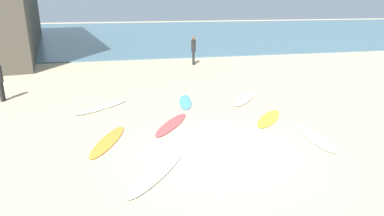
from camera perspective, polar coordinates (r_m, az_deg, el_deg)
The scene contains 11 objects.
ground_plane at distance 9.38m, azimuth 4.33°, elevation -7.16°, with size 120.00×120.00×0.00m, color #C6B28E.
ocean_water at distance 43.68m, azimuth -9.51°, elevation 12.44°, with size 120.00×40.00×0.08m, color slate.
surfboard_0 at distance 12.00m, azimuth 12.91°, elevation -1.72°, with size 0.56×2.06×0.07m, color yellow.
surfboard_1 at distance 10.15m, azimuth -14.07°, elevation -5.47°, with size 0.49×2.39×0.06m, color orange.
surfboard_2 at distance 13.37m, azimuth -15.02°, elevation 0.17°, with size 0.52×2.40×0.08m, color silver.
surfboard_3 at distance 10.80m, azimuth 19.91°, elevation -4.59°, with size 0.52×2.34×0.06m, color white.
surfboard_4 at distance 8.21m, azimuth -5.89°, elevation -10.71°, with size 0.49×2.57×0.09m, color silver.
surfboard_5 at distance 14.22m, azimuth 8.88°, elevation 1.65°, with size 0.59×2.49×0.09m, color #F9E6C4.
surfboard_6 at distance 13.58m, azimuth -1.16°, elevation 1.07°, with size 0.49×2.06×0.08m, color #51A2E5.
surfboard_7 at distance 11.15m, azimuth -3.51°, elevation -2.78°, with size 0.48×2.31×0.07m, color #D74C4E.
beachgoer_mid at distance 21.64m, azimuth 0.26°, elevation 9.99°, with size 0.32×0.34×1.79m.
Camera 1 is at (-2.55, -8.12, 3.95)m, focal length 31.43 mm.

